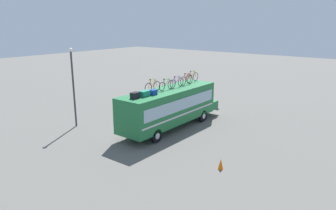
# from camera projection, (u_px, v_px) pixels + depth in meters

# --- Properties ---
(ground_plane) EXTENTS (120.00, 120.00, 0.00)m
(ground_plane) POSITION_uv_depth(u_px,v_px,m) (169.00, 128.00, 24.62)
(ground_plane) COLOR #605E59
(bus) EXTENTS (10.45, 2.52, 3.11)m
(bus) POSITION_uv_depth(u_px,v_px,m) (170.00, 106.00, 24.29)
(bus) COLOR #1E6B38
(bus) RESTS_ON ground
(luggage_bag_1) EXTENTS (0.59, 0.41, 0.42)m
(luggage_bag_1) POSITION_uv_depth(u_px,v_px,m) (135.00, 95.00, 20.98)
(luggage_bag_1) COLOR black
(luggage_bag_1) RESTS_ON bus
(luggage_bag_2) EXTENTS (0.68, 0.47, 0.39)m
(luggage_bag_2) POSITION_uv_depth(u_px,v_px,m) (144.00, 94.00, 21.57)
(luggage_bag_2) COLOR #1E7F66
(luggage_bag_2) RESTS_ON bus
(luggage_bag_3) EXTENTS (0.51, 0.37, 0.36)m
(luggage_bag_3) POSITION_uv_depth(u_px,v_px,m) (153.00, 92.00, 22.03)
(luggage_bag_3) COLOR #193899
(luggage_bag_3) RESTS_ON bus
(rooftop_bicycle_1) EXTENTS (1.70, 0.44, 0.98)m
(rooftop_bicycle_1) POSITION_uv_depth(u_px,v_px,m) (153.00, 87.00, 22.83)
(rooftop_bicycle_1) COLOR black
(rooftop_bicycle_1) RESTS_ON bus
(rooftop_bicycle_2) EXTENTS (1.70, 0.44, 0.89)m
(rooftop_bicycle_2) POSITION_uv_depth(u_px,v_px,m) (166.00, 85.00, 23.60)
(rooftop_bicycle_2) COLOR black
(rooftop_bicycle_2) RESTS_ON bus
(rooftop_bicycle_3) EXTENTS (1.73, 0.44, 0.90)m
(rooftop_bicycle_3) POSITION_uv_depth(u_px,v_px,m) (177.00, 83.00, 24.52)
(rooftop_bicycle_3) COLOR black
(rooftop_bicycle_3) RESTS_ON bus
(rooftop_bicycle_4) EXTENTS (1.71, 0.44, 0.97)m
(rooftop_bicycle_4) POSITION_uv_depth(u_px,v_px,m) (187.00, 80.00, 25.56)
(rooftop_bicycle_4) COLOR black
(rooftop_bicycle_4) RESTS_ON bus
(rooftop_bicycle_5) EXTENTS (1.81, 0.44, 0.98)m
(rooftop_bicycle_5) POSITION_uv_depth(u_px,v_px,m) (192.00, 77.00, 26.72)
(rooftop_bicycle_5) COLOR black
(rooftop_bicycle_5) RESTS_ON bus
(traffic_cone) EXTENTS (0.30, 0.30, 0.62)m
(traffic_cone) POSITION_uv_depth(u_px,v_px,m) (221.00, 164.00, 17.76)
(traffic_cone) COLOR orange
(traffic_cone) RESTS_ON ground
(street_lamp) EXTENTS (0.29, 0.29, 6.16)m
(street_lamp) POSITION_uv_depth(u_px,v_px,m) (73.00, 83.00, 24.33)
(street_lamp) COLOR #38383D
(street_lamp) RESTS_ON ground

